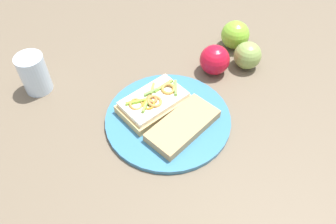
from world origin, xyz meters
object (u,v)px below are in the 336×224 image
(apple_0, at_px, (248,55))
(apple_1, at_px, (235,35))
(bread_slice_side, at_px, (182,127))
(sandwich, at_px, (155,101))
(drinking_glass, at_px, (34,74))
(apple_2, at_px, (215,60))
(plate, at_px, (168,119))

(apple_0, distance_m, apple_1, 0.09)
(bread_slice_side, bearing_deg, sandwich, 84.52)
(sandwich, relative_size, drinking_glass, 1.66)
(apple_1, height_order, apple_2, same)
(bread_slice_side, xyz_separation_m, apple_0, (0.03, -0.30, 0.01))
(drinking_glass, bearing_deg, apple_2, -127.83)
(apple_0, xyz_separation_m, apple_1, (0.08, -0.05, 0.00))
(plate, distance_m, bread_slice_side, 0.05)
(bread_slice_side, height_order, apple_1, apple_1)
(bread_slice_side, bearing_deg, apple_1, 16.63)
(sandwich, bearing_deg, plate, -89.62)
(apple_0, distance_m, drinking_glass, 0.56)
(sandwich, height_order, apple_2, apple_2)
(drinking_glass, bearing_deg, apple_1, -117.72)
(sandwich, bearing_deg, apple_1, 6.93)
(plate, bearing_deg, drinking_glass, 25.93)
(plate, bearing_deg, apple_1, -80.14)
(bread_slice_side, bearing_deg, apple_2, 19.72)
(bread_slice_side, distance_m, drinking_glass, 0.40)
(bread_slice_side, bearing_deg, plate, 84.34)
(sandwich, relative_size, apple_0, 2.31)
(apple_0, bearing_deg, drinking_glass, 53.04)
(apple_1, xyz_separation_m, apple_2, (-0.03, 0.13, -0.00))
(apple_2, bearing_deg, apple_1, -78.28)
(sandwich, distance_m, apple_2, 0.21)
(apple_1, bearing_deg, apple_0, 148.64)
(plate, relative_size, drinking_glass, 2.88)
(plate, xyz_separation_m, apple_1, (0.06, -0.34, 0.03))
(apple_1, distance_m, apple_2, 0.13)
(apple_1, bearing_deg, bread_slice_side, 107.29)
(sandwich, relative_size, apple_1, 2.14)
(sandwich, distance_m, apple_1, 0.34)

